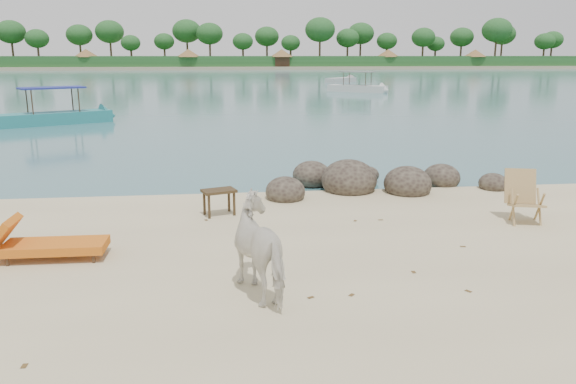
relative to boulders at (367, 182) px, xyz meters
name	(u,v)px	position (x,y,z in m)	size (l,w,h in m)	color
water	(227,75)	(-2.88, 83.93, -0.20)	(400.00, 400.00, 0.00)	#3D747A
far_shore	(224,66)	(-2.88, 163.93, -0.20)	(420.00, 90.00, 1.40)	tan
far_scenery	(225,56)	(-2.86, 130.63, 2.94)	(420.00, 18.00, 9.50)	#1E4C1E
boulders	(367,182)	(0.00, 0.00, 0.00)	(6.23, 2.79, 1.05)	#2E231E
cow	(266,249)	(-3.06, -6.13, 0.49)	(0.74, 1.63, 1.38)	white
side_table	(219,204)	(-3.74, -2.02, 0.08)	(0.69, 0.44, 0.55)	#322314
lounge_chair	(55,242)	(-6.47, -4.34, 0.11)	(2.09, 0.73, 0.63)	orange
deck_chair	(527,199)	(2.45, -3.30, 0.33)	(0.67, 0.74, 1.05)	tan
boat_near	(52,93)	(-12.07, 15.88, 1.30)	(6.16, 1.39, 3.00)	teal
boat_mid	(357,75)	(9.00, 38.94, 1.36)	(6.39, 1.44, 3.11)	beige
boat_far	(341,79)	(11.35, 57.53, 0.16)	(6.21, 1.40, 0.72)	#B3B2AF
dead_leaves	(349,293)	(-1.87, -6.26, -0.20)	(7.49, 6.79, 0.00)	brown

